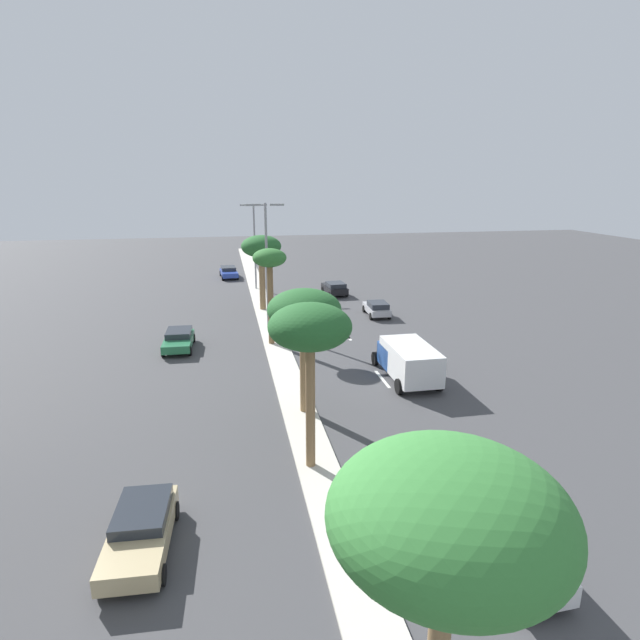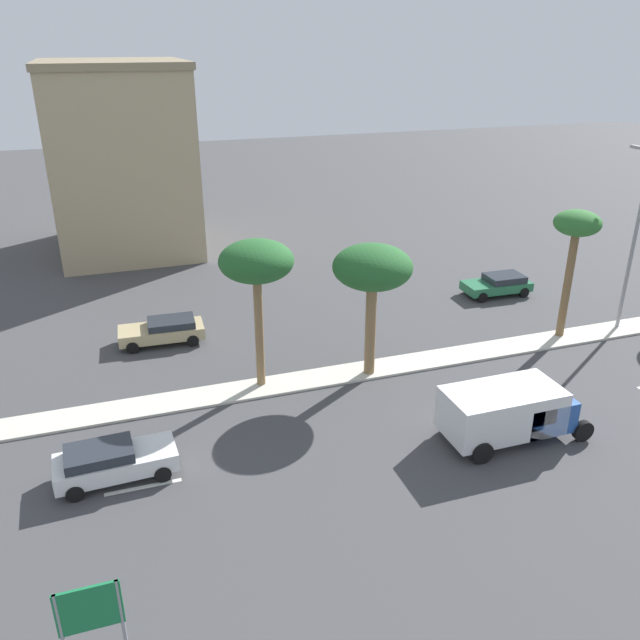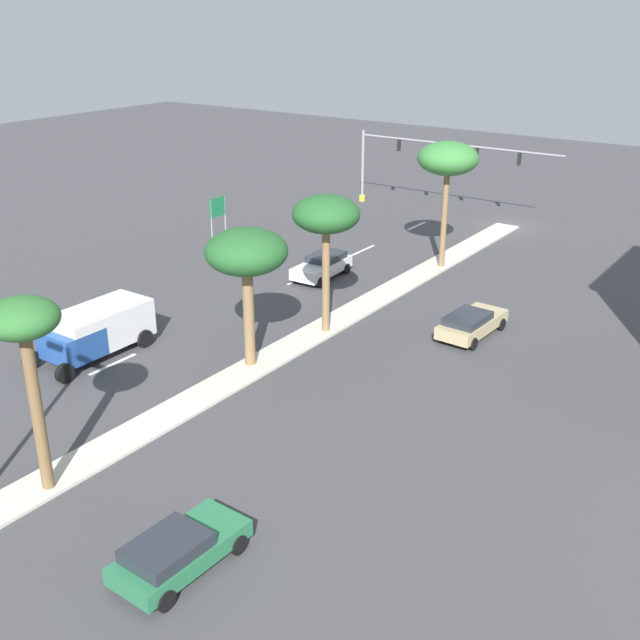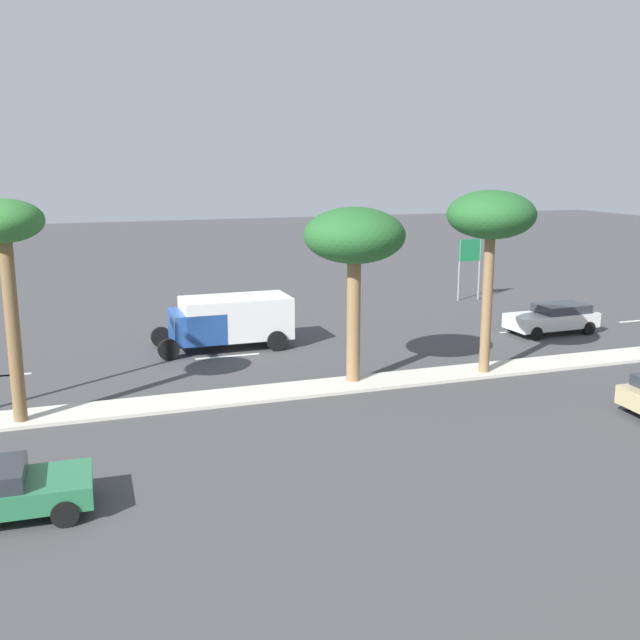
{
  "view_description": "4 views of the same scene",
  "coord_description": "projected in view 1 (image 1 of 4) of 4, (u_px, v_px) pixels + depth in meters",
  "views": [
    {
      "loc": [
        -3.5,
        5.78,
        11.89
      ],
      "look_at": [
        2.31,
        36.44,
        3.25
      ],
      "focal_mm": 28.6,
      "sensor_mm": 36.0,
      "label": 1
    },
    {
      "loc": [
        26.26,
        18.79,
        15.34
      ],
      "look_at": [
        -0.14,
        27.75,
        3.08
      ],
      "focal_mm": 36.31,
      "sensor_mm": 36.0,
      "label": 2
    },
    {
      "loc": [
        -21.13,
        54.85,
        15.78
      ],
      "look_at": [
        -2.84,
        28.96,
        2.68
      ],
      "focal_mm": 43.08,
      "sensor_mm": 36.0,
      "label": 3
    },
    {
      "loc": [
        -24.88,
        40.27,
        8.32
      ],
      "look_at": [
        2.16,
        30.83,
        2.13
      ],
      "focal_mm": 41.79,
      "sensor_mm": 36.0,
      "label": 4
    }
  ],
  "objects": [
    {
      "name": "palm_tree_mid",
      "position": [
        270.0,
        264.0,
        36.29
      ],
      "size": [
        2.43,
        2.43,
        7.04
      ],
      "color": "brown",
      "rests_on": "median_curb"
    },
    {
      "name": "median_curb",
      "position": [
        268.0,
        321.0,
        43.93
      ],
      "size": [
        1.8,
        96.36,
        0.12
      ],
      "primitive_type": "cube",
      "color": "beige",
      "rests_on": "ground"
    },
    {
      "name": "lane_stripe_leading",
      "position": [
        517.0,
        544.0,
        17.18
      ],
      "size": [
        0.2,
        2.8,
        0.01
      ],
      "primitive_type": "cube",
      "color": "silver",
      "rests_on": "ground"
    },
    {
      "name": "box_truck",
      "position": [
        408.0,
        359.0,
        31.03
      ],
      "size": [
        2.7,
        6.05,
        2.3
      ],
      "color": "#234C99",
      "rests_on": "ground"
    },
    {
      "name": "ground_plane",
      "position": [
        283.0,
        365.0,
        33.81
      ],
      "size": [
        160.0,
        160.0,
        0.0
      ],
      "primitive_type": "plane",
      "color": "#424244"
    },
    {
      "name": "lane_stripe_center",
      "position": [
        347.0,
        335.0,
        40.2
      ],
      "size": [
        0.2,
        2.8,
        0.01
      ],
      "primitive_type": "cube",
      "color": "silver",
      "rests_on": "ground"
    },
    {
      "name": "palm_tree_center",
      "position": [
        261.0,
        248.0,
        46.36
      ],
      "size": [
        3.65,
        3.65,
        6.88
      ],
      "color": "olive",
      "rests_on": "median_curb"
    },
    {
      "name": "sedan_black_right",
      "position": [
        335.0,
        288.0,
        54.03
      ],
      "size": [
        2.28,
        4.08,
        1.39
      ],
      "color": "black",
      "rests_on": "ground"
    },
    {
      "name": "lane_stripe_mid",
      "position": [
        345.0,
        334.0,
        40.61
      ],
      "size": [
        0.2,
        2.8,
        0.01
      ],
      "primitive_type": "cube",
      "color": "silver",
      "rests_on": "ground"
    },
    {
      "name": "street_lamp_rear",
      "position": [
        267.0,
        257.0,
        39.99
      ],
      "size": [
        2.9,
        0.24,
        10.03
      ],
      "color": "gray",
      "rests_on": "median_curb"
    },
    {
      "name": "sedan_blue_mid",
      "position": [
        229.0,
        272.0,
        63.59
      ],
      "size": [
        2.34,
        4.63,
        1.31
      ],
      "color": "#2D47AD",
      "rests_on": "ground"
    },
    {
      "name": "sedan_silver_trailing",
      "position": [
        377.0,
        308.0,
        45.69
      ],
      "size": [
        2.0,
        3.93,
        1.34
      ],
      "color": "#B2B2B7",
      "rests_on": "ground"
    },
    {
      "name": "palm_tree_rear",
      "position": [
        304.0,
        312.0,
        25.47
      ],
      "size": [
        3.73,
        3.73,
        6.52
      ],
      "color": "olive",
      "rests_on": "median_curb"
    },
    {
      "name": "street_lamp_center",
      "position": [
        255.0,
        239.0,
        55.38
      ],
      "size": [
        2.9,
        0.24,
        9.25
      ],
      "color": "gray",
      "rests_on": "median_curb"
    },
    {
      "name": "sedan_green_rear",
      "position": [
        179.0,
        339.0,
        36.85
      ],
      "size": [
        2.16,
        4.34,
        1.3
      ],
      "color": "#287047",
      "rests_on": "ground"
    },
    {
      "name": "palm_tree_left",
      "position": [
        448.0,
        522.0,
        7.67
      ],
      "size": [
        3.74,
        3.74,
        7.93
      ],
      "color": "olive",
      "rests_on": "median_curb"
    },
    {
      "name": "palm_tree_far",
      "position": [
        310.0,
        330.0,
        20.15
      ],
      "size": [
        3.36,
        3.36,
        7.08
      ],
      "color": "olive",
      "rests_on": "median_curb"
    },
    {
      "name": "sedan_tan_far",
      "position": [
        141.0,
        530.0,
        16.81
      ],
      "size": [
        2.17,
        4.58,
        1.32
      ],
      "color": "tan",
      "rests_on": "ground"
    },
    {
      "name": "lane_stripe_near",
      "position": [
        382.0,
        379.0,
        31.36
      ],
      "size": [
        0.2,
        2.8,
        0.01
      ],
      "primitive_type": "cube",
      "color": "silver",
      "rests_on": "ground"
    },
    {
      "name": "sedan_white_outboard",
      "position": [
        509.0,
        548.0,
        15.9
      ],
      "size": [
        2.11,
        4.52,
        1.42
      ],
      "color": "silver",
      "rests_on": "ground"
    }
  ]
}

